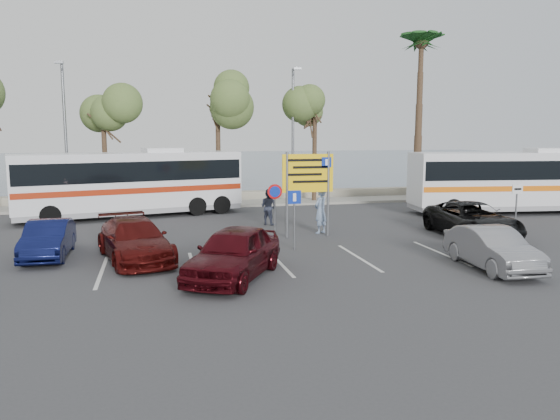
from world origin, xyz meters
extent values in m
plane|color=#37373A|center=(0.00, 0.00, 0.00)|extent=(120.00, 120.00, 0.00)
cube|color=gray|center=(0.00, 14.00, 0.07)|extent=(44.00, 2.40, 0.15)
cube|color=gray|center=(0.00, 16.00, 0.30)|extent=(48.00, 0.80, 0.60)
plane|color=#466070|center=(0.00, 60.00, 0.01)|extent=(140.00, 140.00, 0.00)
cylinder|color=#382619|center=(-8.00, 14.00, 2.67)|extent=(0.28, 0.28, 5.04)
cylinder|color=#382619|center=(-1.50, 14.00, 2.95)|extent=(0.28, 0.28, 5.60)
cylinder|color=#382619|center=(4.50, 14.00, 2.74)|extent=(0.28, 0.28, 5.18)
cylinder|color=#382619|center=(11.50, 14.00, 5.15)|extent=(0.48, 0.48, 10.00)
cylinder|color=slate|center=(-10.00, 13.60, 4.15)|extent=(0.16, 0.16, 8.00)
cylinder|color=slate|center=(-10.00, 13.15, 8.10)|extent=(0.12, 0.90, 0.12)
cube|color=slate|center=(-10.00, 12.65, 8.05)|extent=(0.45, 0.25, 0.12)
cylinder|color=slate|center=(3.00, 13.60, 4.15)|extent=(0.16, 0.16, 8.00)
cylinder|color=slate|center=(3.00, 13.15, 8.10)|extent=(0.12, 0.90, 0.12)
cube|color=slate|center=(3.00, 12.65, 8.05)|extent=(0.45, 0.25, 0.12)
cylinder|color=slate|center=(0.10, 3.20, 1.80)|extent=(0.12, 0.12, 3.60)
cylinder|color=slate|center=(1.90, 3.20, 1.80)|extent=(0.12, 0.12, 3.60)
cube|color=yellow|center=(1.00, 3.20, 2.70)|extent=(2.20, 0.06, 1.60)
cube|color=#0C2699|center=(1.80, 3.16, 3.15)|extent=(0.42, 0.01, 0.42)
cylinder|color=slate|center=(-0.60, 2.40, 1.10)|extent=(0.07, 0.07, 2.20)
cylinder|color=#B20C0C|center=(-0.60, 2.37, 2.05)|extent=(0.60, 0.03, 0.60)
cylinder|color=slate|center=(-0.20, 0.80, 1.10)|extent=(0.07, 0.07, 2.20)
cube|color=#0C2699|center=(-0.20, 0.78, 2.00)|extent=(0.50, 0.03, 0.50)
cylinder|color=slate|center=(9.80, 1.50, 1.10)|extent=(0.07, 0.07, 2.20)
cube|color=white|center=(9.80, 1.48, 2.00)|extent=(0.50, 0.03, 0.40)
cube|color=silver|center=(-6.50, 10.50, 1.94)|extent=(11.72, 5.13, 2.82)
cube|color=black|center=(-6.50, 10.50, 2.44)|extent=(11.51, 5.11, 1.00)
cube|color=#9D240C|center=(-6.50, 10.50, 1.48)|extent=(11.62, 5.13, 0.29)
cube|color=gray|center=(-6.50, 10.50, 0.53)|extent=(11.60, 5.08, 0.53)
cube|color=silver|center=(-6.50, 10.50, 3.46)|extent=(2.22, 1.94, 0.23)
cube|color=silver|center=(13.89, 7.22, 1.92)|extent=(11.56, 3.71, 2.79)
cube|color=black|center=(13.89, 7.22, 2.41)|extent=(11.34, 3.72, 0.99)
cube|color=orange|center=(13.89, 7.22, 1.47)|extent=(11.45, 3.72, 0.28)
cube|color=gray|center=(13.89, 7.22, 0.52)|extent=(11.45, 3.67, 0.52)
cube|color=silver|center=(13.89, 7.22, 3.43)|extent=(2.06, 1.72, 0.23)
imported|color=#0E1341|center=(-9.00, 1.50, 0.65)|extent=(1.39, 3.97, 1.31)
imported|color=#4A0D0C|center=(-6.00, 0.38, 0.71)|extent=(3.10, 5.24, 1.42)
imported|color=#41090F|center=(-3.00, -2.72, 0.79)|extent=(3.91, 4.95, 1.58)
imported|color=black|center=(7.73, 1.50, 0.73)|extent=(2.84, 5.46, 1.47)
imported|color=gray|center=(5.33, -3.46, 0.67)|extent=(1.66, 4.17, 1.35)
imported|color=#829ABD|center=(1.77, 3.82, 1.00)|extent=(0.87, 0.82, 1.99)
imported|color=#32384C|center=(0.00, 6.50, 0.86)|extent=(1.05, 1.05, 1.72)
camera|label=1|loc=(-5.25, -18.76, 4.42)|focal=35.00mm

